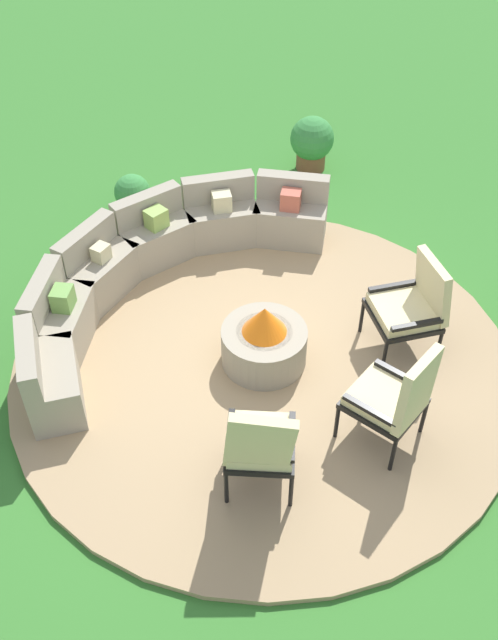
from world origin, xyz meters
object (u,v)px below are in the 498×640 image
object	(u,v)px
fire_pit	(264,341)
lounge_chair_front_right	(396,397)
curved_stone_bench	(153,266)
potted_plant_2	(133,196)
lounge_chair_back_left	(413,304)
potted_plant_1	(312,142)
lounge_chair_front_left	(260,443)

from	to	relation	value
fire_pit	lounge_chair_front_right	world-z (taller)	lounge_chair_front_right
curved_stone_bench	potted_plant_2	world-z (taller)	curved_stone_bench
curved_stone_bench	lounge_chair_front_right	bearing A→B (deg)	-86.96
lounge_chair_back_left	potted_plant_1	size ratio (longest dim) A/B	1.41
lounge_chair_back_left	potted_plant_2	size ratio (longest dim) A/B	1.72
lounge_chair_back_left	potted_plant_2	distance (m)	3.64
curved_stone_bench	lounge_chair_back_left	distance (m)	2.65
curved_stone_bench	lounge_chair_back_left	xyz separation A→B (m)	(1.20, -2.35, 0.22)
fire_pit	potted_plant_2	world-z (taller)	fire_pit
lounge_chair_back_left	lounge_chair_front_left	bearing A→B (deg)	123.68
curved_stone_bench	lounge_chair_front_left	xyz separation A→B (m)	(-0.95, -2.48, 0.24)
fire_pit	lounge_chair_back_left	distance (m)	1.43
curved_stone_bench	potted_plant_2	size ratio (longest dim) A/B	6.95
lounge_chair_front_left	potted_plant_2	world-z (taller)	lounge_chair_front_left
curved_stone_bench	lounge_chair_back_left	size ratio (longest dim) A/B	4.03
curved_stone_bench	potted_plant_1	xyz separation A→B (m)	(3.05, 0.52, 0.01)
lounge_chair_front_left	lounge_chair_front_right	xyz separation A→B (m)	(1.11, -0.45, -0.00)
potted_plant_1	curved_stone_bench	bearing A→B (deg)	-170.36
fire_pit	curved_stone_bench	xyz separation A→B (m)	(-0.07, 1.53, 0.06)
lounge_chair_front_left	lounge_chair_back_left	bearing A→B (deg)	51.82
lounge_chair_front_right	lounge_chair_back_left	bearing A→B (deg)	22.69
lounge_chair_back_left	potted_plant_1	distance (m)	3.42
lounge_chair_front_right	lounge_chair_back_left	xyz separation A→B (m)	(1.05, 0.58, -0.02)
fire_pit	lounge_chair_front_right	distance (m)	1.44
lounge_chair_front_right	potted_plant_1	distance (m)	4.51
fire_pit	lounge_chair_front_right	bearing A→B (deg)	-86.64
lounge_chair_back_left	potted_plant_2	bearing A→B (deg)	38.21
lounge_chair_front_right	potted_plant_1	bearing A→B (deg)	43.80
lounge_chair_front_left	lounge_chair_front_right	distance (m)	1.20
lounge_chair_front_left	lounge_chair_front_right	size ratio (longest dim) A/B	1.00
lounge_chair_front_left	potted_plant_1	world-z (taller)	lounge_chair_front_left
lounge_chair_front_left	lounge_chair_back_left	distance (m)	2.16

